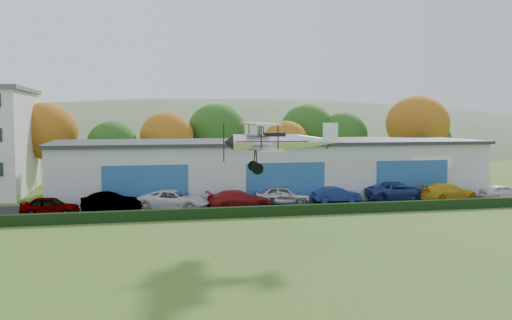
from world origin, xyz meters
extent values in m
plane|color=#3D601E|center=(0.00, 0.00, 0.00)|extent=(300.00, 300.00, 0.00)
cube|color=black|center=(3.00, 21.00, 0.03)|extent=(48.00, 9.00, 0.05)
cube|color=black|center=(3.00, 16.20, 0.40)|extent=(46.00, 0.60, 0.80)
cube|color=#B2B7BC|center=(5.00, 28.00, 2.50)|extent=(40.00, 12.00, 5.00)
cube|color=#2D3033|center=(5.00, 28.00, 5.15)|extent=(40.60, 12.60, 0.30)
cube|color=#255694|center=(-7.00, 21.95, 1.80)|extent=(7.00, 0.12, 3.60)
cube|color=#255694|center=(5.00, 21.95, 1.80)|extent=(7.00, 0.12, 3.60)
cube|color=#255694|center=(17.00, 21.95, 1.80)|extent=(7.00, 0.12, 3.60)
cylinder|color=#3D2614|center=(-17.00, 40.00, 1.57)|extent=(0.36, 0.36, 3.15)
ellipsoid|color=#924512|center=(-17.00, 40.00, 6.03)|extent=(6.84, 6.84, 6.16)
cylinder|color=#3D2614|center=(-10.00, 38.00, 1.22)|extent=(0.36, 0.36, 2.45)
ellipsoid|color=#1E4C14|center=(-10.00, 38.00, 4.69)|extent=(5.32, 5.32, 4.79)
cylinder|color=#3D2614|center=(-4.00, 40.00, 1.40)|extent=(0.36, 0.36, 2.80)
ellipsoid|color=#924512|center=(-4.00, 40.00, 5.36)|extent=(6.08, 6.08, 5.47)
cylinder|color=#3D2614|center=(2.00, 42.00, 1.57)|extent=(0.36, 0.36, 3.15)
ellipsoid|color=#1E4C14|center=(2.00, 42.00, 6.03)|extent=(6.84, 6.84, 6.16)
cylinder|color=#3D2614|center=(10.00, 40.00, 1.22)|extent=(0.36, 0.36, 2.45)
ellipsoid|color=#924512|center=(10.00, 40.00, 4.69)|extent=(5.32, 5.32, 4.79)
cylinder|color=#3D2614|center=(18.00, 42.00, 1.40)|extent=(0.36, 0.36, 2.80)
ellipsoid|color=#1E4C14|center=(18.00, 42.00, 5.36)|extent=(6.08, 6.08, 5.47)
cylinder|color=#3D2614|center=(26.00, 38.00, 1.75)|extent=(0.36, 0.36, 3.50)
ellipsoid|color=#924512|center=(26.00, 38.00, 6.70)|extent=(7.60, 7.60, 6.84)
cylinder|color=#3D2614|center=(30.00, 42.00, 1.22)|extent=(0.36, 0.36, 2.45)
ellipsoid|color=#1E4C14|center=(30.00, 42.00, 4.69)|extent=(5.32, 5.32, 4.79)
cylinder|color=#3D2614|center=(14.00, 44.00, 1.57)|extent=(0.36, 0.36, 3.15)
ellipsoid|color=#1E4C14|center=(14.00, 44.00, 6.03)|extent=(6.84, 6.84, 6.16)
ellipsoid|color=#4C6642|center=(20.00, 140.00, -15.40)|extent=(320.00, 196.00, 56.00)
ellipsoid|color=#4C6642|center=(90.00, 140.00, -9.90)|extent=(240.00, 126.00, 36.00)
imported|color=gray|center=(-14.24, 19.73, 0.79)|extent=(4.58, 2.50, 1.48)
imported|color=gray|center=(-9.74, 20.70, 0.82)|extent=(4.85, 2.14, 1.55)
imported|color=silver|center=(-4.75, 20.45, 0.86)|extent=(6.40, 4.79, 1.61)
imported|color=maroon|center=(0.43, 19.86, 0.82)|extent=(5.48, 2.70, 1.53)
imported|color=silver|center=(4.53, 21.19, 0.87)|extent=(5.13, 3.01, 1.64)
imported|color=navy|center=(9.47, 21.50, 0.75)|extent=(4.31, 1.60, 1.41)
imported|color=navy|center=(15.27, 21.30, 0.89)|extent=(6.12, 3.00, 1.67)
imported|color=gold|center=(19.46, 19.98, 0.85)|extent=(5.83, 3.08, 1.61)
imported|color=silver|center=(24.73, 19.66, 0.74)|extent=(4.15, 1.84, 1.39)
cylinder|color=silver|center=(-0.36, 7.23, 6.09)|extent=(4.02, 1.26, 0.94)
cone|color=silver|center=(2.75, 6.97, 6.09)|extent=(2.36, 1.12, 0.94)
cone|color=black|center=(-2.59, 7.42, 6.09)|extent=(0.60, 0.98, 0.94)
cube|color=#980611|center=(-0.05, 7.21, 6.14)|extent=(4.43, 1.32, 0.06)
cube|color=black|center=(0.16, 7.19, 6.52)|extent=(1.30, 0.73, 0.26)
cube|color=silver|center=(-0.57, 7.25, 5.77)|extent=(1.92, 7.57, 0.10)
cube|color=silver|center=(-0.78, 7.27, 7.18)|extent=(2.06, 7.99, 0.10)
cylinder|color=black|center=(-1.26, 4.59, 6.48)|extent=(0.07, 0.07, 1.35)
cylinder|color=black|center=(-0.33, 4.51, 6.48)|extent=(0.07, 0.07, 1.35)
cylinder|color=black|center=(-0.81, 9.98, 6.48)|extent=(0.07, 0.07, 1.35)
cylinder|color=black|center=(0.12, 9.90, 6.48)|extent=(0.07, 0.07, 1.35)
cylinder|color=black|center=(-0.81, 6.90, 6.81)|extent=(0.08, 0.23, 0.78)
cylinder|color=black|center=(-0.75, 7.63, 6.81)|extent=(0.08, 0.23, 0.78)
cylinder|color=black|center=(-1.02, 6.84, 5.20)|extent=(0.13, 0.73, 1.27)
cylinder|color=black|center=(-0.95, 7.72, 5.20)|extent=(0.13, 0.73, 1.27)
cylinder|color=black|center=(-0.98, 7.28, 4.58)|extent=(0.24, 1.98, 0.07)
cylinder|color=black|center=(-1.06, 6.35, 4.58)|extent=(0.68, 0.20, 0.67)
cylinder|color=black|center=(-0.90, 8.22, 4.58)|extent=(0.68, 0.20, 0.67)
cylinder|color=black|center=(3.47, 6.91, 5.83)|extent=(0.39, 0.09, 0.44)
cube|color=silver|center=(3.47, 6.91, 6.14)|extent=(1.16, 2.77, 0.06)
cube|color=silver|center=(3.58, 6.90, 6.66)|extent=(0.94, 0.14, 1.14)
cube|color=black|center=(-2.87, 7.44, 6.09)|extent=(0.07, 0.13, 2.29)
camera|label=1|loc=(-8.47, -26.32, 7.65)|focal=40.68mm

